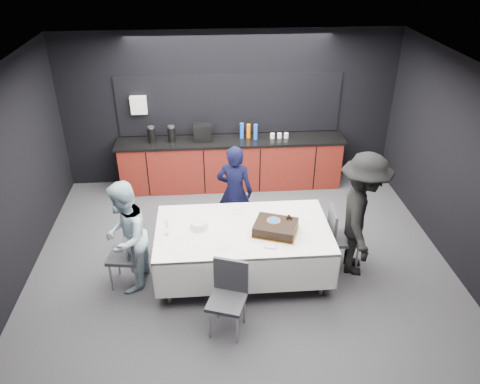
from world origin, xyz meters
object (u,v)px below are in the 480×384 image
object	(u,v)px
chair_right	(339,234)
person_left	(125,238)
chair_near	(229,292)
plate_stack	(199,225)
cake_assembly	(276,227)
chair_left	(130,251)
person_center	(235,192)
person_right	(361,215)
champagne_flute	(166,225)
party_table	(243,237)

from	to	relation	value
chair_right	person_left	xyz separation A→B (m)	(-2.89, -0.22, 0.25)
chair_near	plate_stack	bearing A→B (deg)	108.20
cake_assembly	chair_left	xyz separation A→B (m)	(-1.93, 0.06, -0.32)
cake_assembly	plate_stack	distance (m)	1.01
cake_assembly	chair_left	distance (m)	1.95
plate_stack	person_center	bearing A→B (deg)	60.66
person_left	plate_stack	bearing A→B (deg)	105.60
cake_assembly	person_center	bearing A→B (deg)	112.16
chair_near	chair_right	bearing A→B (deg)	33.64
chair_right	person_center	size ratio (longest dim) A/B	0.61
chair_near	person_left	size ratio (longest dim) A/B	0.59
cake_assembly	person_center	xyz separation A→B (m)	(-0.46, 1.13, -0.09)
cake_assembly	person_center	distance (m)	1.22
chair_near	chair_left	bearing A→B (deg)	144.72
chair_near	person_right	bearing A→B (deg)	27.46
cake_assembly	chair_near	world-z (taller)	cake_assembly
plate_stack	person_center	size ratio (longest dim) A/B	0.15
plate_stack	chair_left	bearing A→B (deg)	-173.07
champagne_flute	chair_near	size ratio (longest dim) A/B	0.24
champagne_flute	chair_near	bearing A→B (deg)	-49.32
chair_left	chair_right	distance (m)	2.87
party_table	chair_right	bearing A→B (deg)	5.02
party_table	cake_assembly	xyz separation A→B (m)	(0.42, -0.12, 0.21)
cake_assembly	champagne_flute	bearing A→B (deg)	178.06
chair_right	plate_stack	bearing A→B (deg)	-178.04
chair_right	chair_near	xyz separation A→B (m)	(-1.61, -1.07, 0.00)
person_left	chair_right	bearing A→B (deg)	100.87
champagne_flute	chair_right	xyz separation A→B (m)	(2.36, 0.19, -0.40)
cake_assembly	champagne_flute	xyz separation A→B (m)	(-1.42, 0.05, 0.09)
chair_left	person_right	world-z (taller)	person_right
cake_assembly	person_center	world-z (taller)	person_center
party_table	person_left	size ratio (longest dim) A/B	1.48
chair_right	chair_near	bearing A→B (deg)	-146.36
person_center	chair_left	bearing A→B (deg)	49.44
cake_assembly	chair_left	size ratio (longest dim) A/B	0.76
champagne_flute	chair_near	world-z (taller)	champagne_flute
party_table	chair_near	bearing A→B (deg)	-104.64
party_table	person_right	xyz separation A→B (m)	(1.60, 0.01, 0.26)
cake_assembly	chair_right	world-z (taller)	cake_assembly
chair_left	chair_near	xyz separation A→B (m)	(1.26, -0.89, 0.00)
plate_stack	cake_assembly	bearing A→B (deg)	-9.87
party_table	plate_stack	distance (m)	0.61
plate_stack	person_left	bearing A→B (deg)	-170.96
chair_near	person_center	distance (m)	1.98
party_table	person_right	world-z (taller)	person_right
cake_assembly	chair_near	distance (m)	1.11
cake_assembly	chair_near	xyz separation A→B (m)	(-0.67, -0.83, -0.32)
cake_assembly	chair_near	bearing A→B (deg)	-128.79
champagne_flute	person_center	distance (m)	1.46
champagne_flute	chair_right	bearing A→B (deg)	4.64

